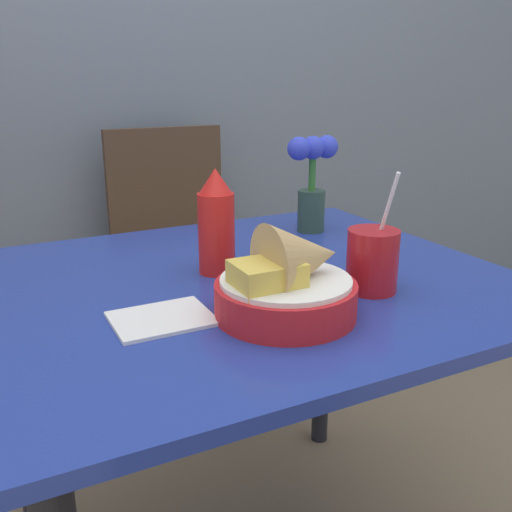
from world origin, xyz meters
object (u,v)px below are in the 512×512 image
food_basket (290,282)px  ketchup_bottle (216,223)px  chair_far_window (176,245)px  drink_cup (372,262)px  flower_vase (312,178)px

food_basket → ketchup_bottle: 0.25m
food_basket → chair_far_window: bearing=80.9°
ketchup_bottle → chair_far_window: bearing=76.8°
chair_far_window → drink_cup: bearing=-89.0°
chair_far_window → ketchup_bottle: ketchup_bottle is taller
ketchup_bottle → flower_vase: (0.33, 0.18, 0.03)m
food_basket → ketchup_bottle: bearing=94.9°
flower_vase → food_basket: bearing=-125.8°
chair_far_window → food_basket: 1.08m
drink_cup → flower_vase: 0.42m
chair_far_window → flower_vase: size_ratio=4.02×
food_basket → flower_vase: flower_vase is taller
food_basket → drink_cup: size_ratio=1.02×
chair_far_window → flower_vase: flower_vase is taller
ketchup_bottle → drink_cup: (0.21, -0.22, -0.05)m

